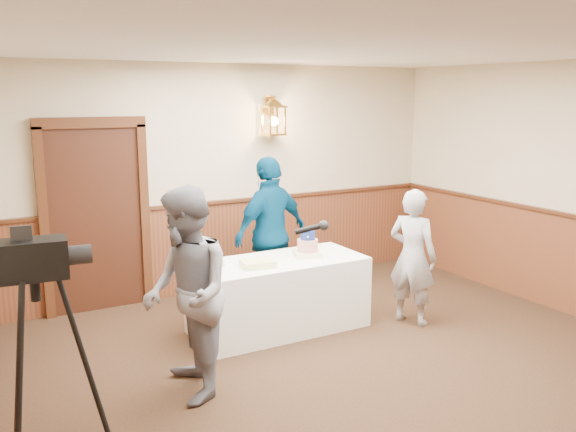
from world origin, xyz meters
name	(u,v)px	position (x,y,z in m)	size (l,w,h in m)	color
ground	(402,405)	(0.00, 0.00, 0.00)	(7.00, 7.00, 0.00)	black
room_shell	(368,209)	(-0.05, 0.45, 1.52)	(6.02, 7.02, 2.81)	#C3AF92
display_table	(279,295)	(-0.10, 1.90, 0.38)	(1.80, 0.80, 0.75)	white
tiered_cake	(308,246)	(0.25, 1.89, 0.86)	(0.34, 0.34, 0.28)	#F4E8B6
sheet_cake_yellow	(258,264)	(-0.40, 1.78, 0.78)	(0.32, 0.25, 0.07)	#F7FB96
sheet_cake_green	(208,263)	(-0.82, 2.06, 0.78)	(0.28, 0.22, 0.06)	#A1D697
interviewer	(187,294)	(-1.42, 0.99, 0.87)	(1.52, 0.93, 1.73)	slate
baker	(413,257)	(1.24, 1.38, 0.73)	(0.53, 0.35, 1.46)	#9A9AA0
assistant_p	(271,233)	(0.14, 2.53, 0.88)	(1.03, 0.43, 1.76)	navy
tv_camera_rig	(43,380)	(-2.60, 0.29, 0.72)	(0.63, 0.59, 1.60)	black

